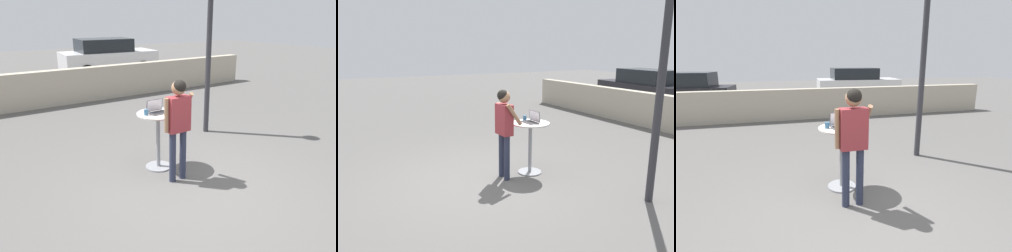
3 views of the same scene
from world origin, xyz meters
TOP-DOWN VIEW (x-y plane):
  - ground_plane at (0.00, 0.00)m, footprint 50.00×50.00m
  - pavement_kerb at (0.00, 6.54)m, footprint 14.54×0.35m
  - cafe_table at (0.01, 1.05)m, footprint 0.75×0.75m
  - laptop at (0.00, 1.08)m, footprint 0.35×0.26m
  - coffee_mug at (-0.22, 1.06)m, footprint 0.11×0.07m
  - standing_person at (0.02, 0.47)m, footprint 0.52×0.38m
  - parked_car_near_street at (3.36, 10.72)m, footprint 4.38×2.21m
  - street_lamp at (2.01, 2.09)m, footprint 0.32×0.32m

SIDE VIEW (x-z plane):
  - ground_plane at x=0.00m, z-range 0.00..0.00m
  - pavement_kerb at x=0.00m, z-range 0.00..1.08m
  - cafe_table at x=0.01m, z-range 0.18..1.21m
  - parked_car_near_street at x=3.36m, z-range 0.02..1.69m
  - coffee_mug at x=-0.22m, z-range 1.03..1.13m
  - laptop at x=0.00m, z-range 0.97..1.20m
  - standing_person at x=0.02m, z-range 0.23..1.94m
  - street_lamp at x=2.01m, z-range 0.61..4.58m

